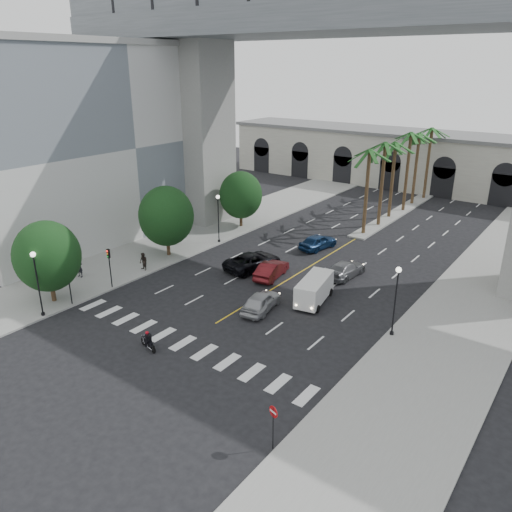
{
  "coord_description": "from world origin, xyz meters",
  "views": [
    {
      "loc": [
        21.95,
        -22.95,
        18.18
      ],
      "look_at": [
        0.86,
        6.0,
        4.38
      ],
      "focal_mm": 35.0,
      "sensor_mm": 36.0,
      "label": 1
    }
  ],
  "objects_px": {
    "car_d": "(345,269)",
    "car_e": "(318,242)",
    "lamp_post_right": "(396,295)",
    "car_a": "(261,301)",
    "motorcycle_rider": "(148,341)",
    "traffic_signal_far": "(109,262)",
    "traffic_signal_near": "(68,277)",
    "pedestrian_a": "(79,267)",
    "pedestrian_b": "(143,262)",
    "cargo_van": "(314,289)",
    "lamp_post_left_far": "(218,215)",
    "lamp_post_left_near": "(37,279)",
    "car_b": "(272,270)",
    "do_not_enter_sign": "(273,418)",
    "car_c": "(253,261)"
  },
  "relations": [
    {
      "from": "car_e",
      "to": "do_not_enter_sign",
      "type": "xyz_separation_m",
      "value": [
        12.69,
        -27.02,
        1.09
      ]
    },
    {
      "from": "lamp_post_right",
      "to": "pedestrian_a",
      "type": "relative_size",
      "value": 2.71
    },
    {
      "from": "lamp_post_left_near",
      "to": "lamp_post_left_far",
      "type": "bearing_deg",
      "value": 90.0
    },
    {
      "from": "car_a",
      "to": "cargo_van",
      "type": "height_order",
      "value": "cargo_van"
    },
    {
      "from": "traffic_signal_near",
      "to": "car_c",
      "type": "xyz_separation_m",
      "value": [
        7.2,
        14.76,
        -1.7
      ]
    },
    {
      "from": "cargo_van",
      "to": "lamp_post_left_near",
      "type": "bearing_deg",
      "value": -147.97
    },
    {
      "from": "cargo_van",
      "to": "lamp_post_left_far",
      "type": "bearing_deg",
      "value": 146.32
    },
    {
      "from": "traffic_signal_near",
      "to": "cargo_van",
      "type": "relative_size",
      "value": 0.71
    },
    {
      "from": "car_c",
      "to": "do_not_enter_sign",
      "type": "height_order",
      "value": "do_not_enter_sign"
    },
    {
      "from": "motorcycle_rider",
      "to": "traffic_signal_far",
      "type": "bearing_deg",
      "value": 167.6
    },
    {
      "from": "lamp_post_left_far",
      "to": "car_e",
      "type": "distance_m",
      "value": 10.95
    },
    {
      "from": "motorcycle_rider",
      "to": "car_a",
      "type": "height_order",
      "value": "car_a"
    },
    {
      "from": "lamp_post_left_far",
      "to": "traffic_signal_near",
      "type": "xyz_separation_m",
      "value": [
        0.1,
        -18.5,
        -0.71
      ]
    },
    {
      "from": "car_c",
      "to": "do_not_enter_sign",
      "type": "relative_size",
      "value": 2.24
    },
    {
      "from": "lamp_post_right",
      "to": "motorcycle_rider",
      "type": "bearing_deg",
      "value": -138.1
    },
    {
      "from": "car_a",
      "to": "car_b",
      "type": "relative_size",
      "value": 0.97
    },
    {
      "from": "car_a",
      "to": "car_d",
      "type": "distance_m",
      "value": 10.28
    },
    {
      "from": "car_c",
      "to": "motorcycle_rider",
      "type": "bearing_deg",
      "value": 112.55
    },
    {
      "from": "car_b",
      "to": "traffic_signal_far",
      "type": "bearing_deg",
      "value": 36.11
    },
    {
      "from": "car_c",
      "to": "lamp_post_left_far",
      "type": "bearing_deg",
      "value": -14.55
    },
    {
      "from": "lamp_post_left_near",
      "to": "car_c",
      "type": "xyz_separation_m",
      "value": [
        7.3,
        17.26,
        -2.41
      ]
    },
    {
      "from": "car_d",
      "to": "pedestrian_b",
      "type": "height_order",
      "value": "pedestrian_b"
    },
    {
      "from": "car_b",
      "to": "pedestrian_a",
      "type": "distance_m",
      "value": 17.37
    },
    {
      "from": "car_b",
      "to": "car_e",
      "type": "distance_m",
      "value": 9.15
    },
    {
      "from": "lamp_post_left_far",
      "to": "do_not_enter_sign",
      "type": "xyz_separation_m",
      "value": [
        22.24,
        -22.25,
        -1.34
      ]
    },
    {
      "from": "traffic_signal_near",
      "to": "pedestrian_a",
      "type": "relative_size",
      "value": 1.85
    },
    {
      "from": "pedestrian_a",
      "to": "do_not_enter_sign",
      "type": "height_order",
      "value": "do_not_enter_sign"
    },
    {
      "from": "traffic_signal_far",
      "to": "pedestrian_b",
      "type": "height_order",
      "value": "traffic_signal_far"
    },
    {
      "from": "motorcycle_rider",
      "to": "pedestrian_a",
      "type": "height_order",
      "value": "pedestrian_a"
    },
    {
      "from": "motorcycle_rider",
      "to": "do_not_enter_sign",
      "type": "height_order",
      "value": "do_not_enter_sign"
    },
    {
      "from": "cargo_van",
      "to": "car_b",
      "type": "bearing_deg",
      "value": 148.36
    },
    {
      "from": "car_d",
      "to": "car_e",
      "type": "height_order",
      "value": "car_e"
    },
    {
      "from": "lamp_post_right",
      "to": "lamp_post_left_near",
      "type": "bearing_deg",
      "value": -150.31
    },
    {
      "from": "lamp_post_right",
      "to": "traffic_signal_near",
      "type": "bearing_deg",
      "value": -155.18
    },
    {
      "from": "car_c",
      "to": "cargo_van",
      "type": "distance_m",
      "value": 8.69
    },
    {
      "from": "lamp_post_left_far",
      "to": "car_e",
      "type": "bearing_deg",
      "value": 26.55
    },
    {
      "from": "car_a",
      "to": "car_c",
      "type": "distance_m",
      "value": 8.56
    },
    {
      "from": "lamp_post_left_far",
      "to": "car_b",
      "type": "height_order",
      "value": "lamp_post_left_far"
    },
    {
      "from": "lamp_post_left_near",
      "to": "motorcycle_rider",
      "type": "bearing_deg",
      "value": 8.91
    },
    {
      "from": "lamp_post_left_near",
      "to": "car_e",
      "type": "height_order",
      "value": "lamp_post_left_near"
    },
    {
      "from": "do_not_enter_sign",
      "to": "lamp_post_left_near",
      "type": "bearing_deg",
      "value": -165.41
    },
    {
      "from": "car_b",
      "to": "pedestrian_a",
      "type": "relative_size",
      "value": 2.34
    },
    {
      "from": "lamp_post_left_far",
      "to": "car_c",
      "type": "height_order",
      "value": "lamp_post_left_far"
    },
    {
      "from": "lamp_post_right",
      "to": "car_d",
      "type": "bearing_deg",
      "value": 134.15
    },
    {
      "from": "lamp_post_left_near",
      "to": "car_a",
      "type": "bearing_deg",
      "value": 39.91
    },
    {
      "from": "lamp_post_left_far",
      "to": "car_a",
      "type": "bearing_deg",
      "value": -38.36
    },
    {
      "from": "lamp_post_left_far",
      "to": "do_not_enter_sign",
      "type": "bearing_deg",
      "value": -45.01
    },
    {
      "from": "lamp_post_right",
      "to": "car_a",
      "type": "relative_size",
      "value": 1.19
    },
    {
      "from": "traffic_signal_far",
      "to": "pedestrian_b",
      "type": "relative_size",
      "value": 2.16
    },
    {
      "from": "traffic_signal_far",
      "to": "pedestrian_a",
      "type": "height_order",
      "value": "traffic_signal_far"
    }
  ]
}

